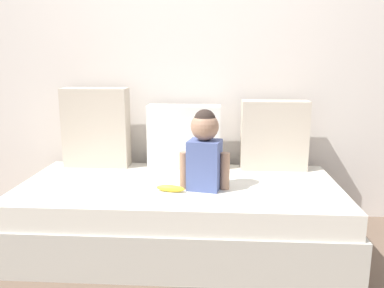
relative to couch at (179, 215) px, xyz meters
name	(u,v)px	position (x,y,z in m)	size (l,w,h in m)	color
ground_plane	(180,245)	(0.00, 0.00, -0.20)	(12.00, 12.00, 0.00)	brown
back_wall	(186,56)	(0.00, 0.61, 0.99)	(5.21, 0.10, 2.38)	silver
couch	(179,215)	(0.00, 0.00, 0.00)	(2.01, 0.95, 0.42)	beige
throw_pillow_left	(96,128)	(-0.62, 0.38, 0.49)	(0.46, 0.16, 0.56)	#C1B29E
throw_pillow_center	(184,137)	(0.00, 0.38, 0.43)	(0.50, 0.16, 0.44)	silver
throw_pillow_right	(274,135)	(0.62, 0.38, 0.45)	(0.45, 0.16, 0.48)	#C1B29E
toddler	(205,150)	(0.16, -0.09, 0.45)	(0.30, 0.19, 0.47)	#4C5B93
banana	(171,188)	(-0.03, -0.16, 0.23)	(0.17, 0.04, 0.04)	yellow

